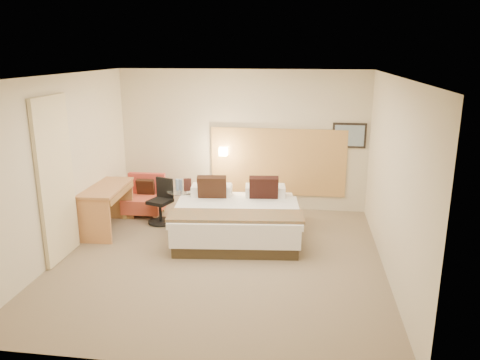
# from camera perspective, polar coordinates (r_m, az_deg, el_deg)

# --- Properties ---
(floor) EXTENTS (4.80, 5.00, 0.02)m
(floor) POSITION_cam_1_polar(r_m,az_deg,el_deg) (7.14, -2.47, -9.71)
(floor) COLOR #806D56
(floor) RESTS_ON ground
(ceiling) EXTENTS (4.80, 5.00, 0.02)m
(ceiling) POSITION_cam_1_polar(r_m,az_deg,el_deg) (6.47, -2.75, 12.65)
(ceiling) COLOR white
(ceiling) RESTS_ON floor
(wall_back) EXTENTS (4.80, 0.02, 2.70)m
(wall_back) POSITION_cam_1_polar(r_m,az_deg,el_deg) (9.10, 0.29, 4.86)
(wall_back) COLOR beige
(wall_back) RESTS_ON floor
(wall_front) EXTENTS (4.80, 0.02, 2.70)m
(wall_front) POSITION_cam_1_polar(r_m,az_deg,el_deg) (4.36, -8.67, -7.37)
(wall_front) COLOR beige
(wall_front) RESTS_ON floor
(wall_left) EXTENTS (0.02, 5.00, 2.70)m
(wall_left) POSITION_cam_1_polar(r_m,az_deg,el_deg) (7.49, -21.04, 1.50)
(wall_left) COLOR beige
(wall_left) RESTS_ON floor
(wall_right) EXTENTS (0.02, 5.00, 2.70)m
(wall_right) POSITION_cam_1_polar(r_m,az_deg,el_deg) (6.68, 18.18, 0.14)
(wall_right) COLOR beige
(wall_right) RESTS_ON floor
(headboard_panel) EXTENTS (2.60, 0.04, 1.30)m
(headboard_panel) POSITION_cam_1_polar(r_m,az_deg,el_deg) (9.07, 4.64, 2.20)
(headboard_panel) COLOR #BC8849
(headboard_panel) RESTS_ON wall_back
(art_frame) EXTENTS (0.62, 0.03, 0.47)m
(art_frame) POSITION_cam_1_polar(r_m,az_deg,el_deg) (9.00, 13.18, 5.31)
(art_frame) COLOR black
(art_frame) RESTS_ON wall_back
(art_canvas) EXTENTS (0.54, 0.01, 0.39)m
(art_canvas) POSITION_cam_1_polar(r_m,az_deg,el_deg) (8.98, 13.19, 5.29)
(art_canvas) COLOR gray
(art_canvas) RESTS_ON wall_back
(lamp_arm) EXTENTS (0.02, 0.12, 0.02)m
(lamp_arm) POSITION_cam_1_polar(r_m,az_deg,el_deg) (9.10, -1.97, 3.57)
(lamp_arm) COLOR silver
(lamp_arm) RESTS_ON wall_back
(lamp_shade) EXTENTS (0.15, 0.15, 0.15)m
(lamp_shade) POSITION_cam_1_polar(r_m,az_deg,el_deg) (9.04, -2.04, 3.50)
(lamp_shade) COLOR #FFEDC6
(lamp_shade) RESTS_ON wall_back
(curtain) EXTENTS (0.06, 0.90, 2.42)m
(curtain) POSITION_cam_1_polar(r_m,az_deg,el_deg) (7.29, -21.53, 0.02)
(curtain) COLOR beige
(curtain) RESTS_ON wall_left
(bottle_a) EXTENTS (0.08, 0.08, 0.21)m
(bottle_a) POSITION_cam_1_polar(r_m,az_deg,el_deg) (8.54, -7.66, -0.57)
(bottle_a) COLOR #8FB1DD
(bottle_a) RESTS_ON side_table
(bottle_b) EXTENTS (0.08, 0.08, 0.21)m
(bottle_b) POSITION_cam_1_polar(r_m,az_deg,el_deg) (8.53, -7.21, -0.57)
(bottle_b) COLOR #819CC7
(bottle_b) RESTS_ON side_table
(menu_folder) EXTENTS (0.15, 0.09, 0.23)m
(menu_folder) POSITION_cam_1_polar(r_m,az_deg,el_deg) (8.48, -6.42, -0.57)
(menu_folder) COLOR #391A17
(menu_folder) RESTS_ON side_table
(bed) EXTENTS (2.21, 2.17, 0.99)m
(bed) POSITION_cam_1_polar(r_m,az_deg,el_deg) (7.88, -0.34, -4.60)
(bed) COLOR #382C1C
(bed) RESTS_ON floor
(lounge_chair) EXTENTS (0.73, 0.65, 0.75)m
(lounge_chair) POSITION_cam_1_polar(r_m,az_deg,el_deg) (9.11, -11.55, -2.26)
(lounge_chair) COLOR tan
(lounge_chair) RESTS_ON floor
(side_table) EXTENTS (0.66, 0.66, 0.58)m
(side_table) POSITION_cam_1_polar(r_m,az_deg,el_deg) (8.60, -7.11, -2.96)
(side_table) COLOR silver
(side_table) RESTS_ON floor
(desk) EXTENTS (0.66, 1.30, 0.79)m
(desk) POSITION_cam_1_polar(r_m,az_deg,el_deg) (8.33, -15.81, -1.87)
(desk) COLOR #AD7143
(desk) RESTS_ON floor
(desk_chair) EXTENTS (0.58, 0.58, 0.81)m
(desk_chair) POSITION_cam_1_polar(r_m,az_deg,el_deg) (8.58, -9.56, -3.03)
(desk_chair) COLOR black
(desk_chair) RESTS_ON floor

